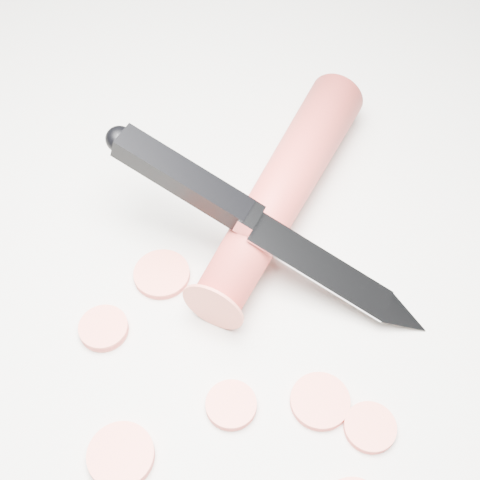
# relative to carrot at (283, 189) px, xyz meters

# --- Properties ---
(ground) EXTENTS (2.40, 2.40, 0.00)m
(ground) POSITION_rel_carrot_xyz_m (0.01, -0.11, -0.02)
(ground) COLOR beige
(ground) RESTS_ON ground
(carrot) EXTENTS (0.08, 0.23, 0.04)m
(carrot) POSITION_rel_carrot_xyz_m (0.00, 0.00, 0.00)
(carrot) COLOR red
(carrot) RESTS_ON ground
(carrot_slice_0) EXTENTS (0.03, 0.03, 0.01)m
(carrot_slice_0) POSITION_rel_carrot_xyz_m (-0.09, -0.13, -0.02)
(carrot_slice_0) COLOR #F06B54
(carrot_slice_0) RESTS_ON ground
(carrot_slice_1) EXTENTS (0.04, 0.04, 0.01)m
(carrot_slice_1) POSITION_rel_carrot_xyz_m (-0.05, -0.21, -0.02)
(carrot_slice_1) COLOR #F06B54
(carrot_slice_1) RESTS_ON ground
(carrot_slice_2) EXTENTS (0.04, 0.04, 0.01)m
(carrot_slice_2) POSITION_rel_carrot_xyz_m (0.06, -0.15, -0.02)
(carrot_slice_2) COLOR #F06B54
(carrot_slice_2) RESTS_ON ground
(carrot_slice_3) EXTENTS (0.03, 0.03, 0.01)m
(carrot_slice_3) POSITION_rel_carrot_xyz_m (0.00, -0.16, -0.02)
(carrot_slice_3) COLOR #F06B54
(carrot_slice_3) RESTS_ON ground
(carrot_slice_4) EXTENTS (0.03, 0.03, 0.01)m
(carrot_slice_4) POSITION_rel_carrot_xyz_m (0.09, -0.16, -0.02)
(carrot_slice_4) COLOR #F06B54
(carrot_slice_4) RESTS_ON ground
(carrot_slice_5) EXTENTS (0.04, 0.04, 0.01)m
(carrot_slice_5) POSITION_rel_carrot_xyz_m (-0.07, -0.08, -0.02)
(carrot_slice_5) COLOR #F06B54
(carrot_slice_5) RESTS_ON ground
(kitchen_knife) EXTENTS (0.24, 0.08, 0.09)m
(kitchen_knife) POSITION_rel_carrot_xyz_m (-0.00, -0.05, 0.02)
(kitchen_knife) COLOR #B4B6BA
(kitchen_knife) RESTS_ON ground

